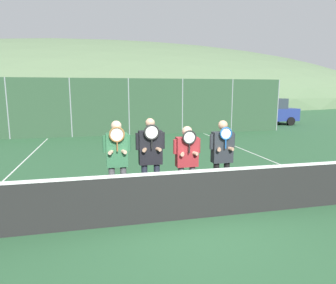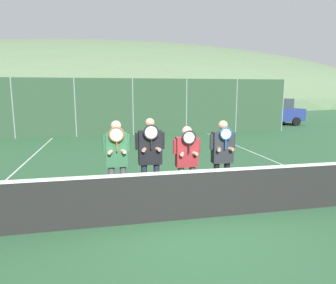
{
  "view_description": "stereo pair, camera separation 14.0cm",
  "coord_description": "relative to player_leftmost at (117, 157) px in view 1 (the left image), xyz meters",
  "views": [
    {
      "loc": [
        -1.6,
        -5.18,
        2.43
      ],
      "look_at": [
        -0.15,
        1.13,
        1.32
      ],
      "focal_mm": 32.0,
      "sensor_mm": 36.0,
      "label": 1
    },
    {
      "loc": [
        -1.47,
        -5.21,
        2.43
      ],
      "look_at": [
        -0.15,
        1.13,
        1.32
      ],
      "focal_mm": 32.0,
      "sensor_mm": 36.0,
      "label": 2
    }
  ],
  "objects": [
    {
      "name": "ground_plane",
      "position": [
        1.27,
        -0.94,
        -1.09
      ],
      "size": [
        120.0,
        120.0,
        0.0
      ],
      "primitive_type": "plane",
      "color": "#2D5B38"
    },
    {
      "name": "hill_distant",
      "position": [
        1.27,
        55.44,
        -1.09
      ],
      "size": [
        114.57,
        63.65,
        22.28
      ],
      "color": "#5B7551",
      "rests_on": "ground_plane"
    },
    {
      "name": "clubhouse_building",
      "position": [
        0.21,
        17.4,
        0.56
      ],
      "size": [
        19.47,
        5.5,
        3.26
      ],
      "color": "beige",
      "rests_on": "ground_plane"
    },
    {
      "name": "fence_back",
      "position": [
        1.27,
        10.34,
        0.46
      ],
      "size": [
        18.27,
        0.06,
        3.09
      ],
      "color": "gray",
      "rests_on": "ground_plane"
    },
    {
      "name": "tennis_net",
      "position": [
        1.27,
        -0.94,
        -0.59
      ],
      "size": [
        11.37,
        0.09,
        1.07
      ],
      "color": "gray",
      "rests_on": "ground_plane"
    },
    {
      "name": "court_line_right_sideline",
      "position": [
        5.5,
        2.06,
        -1.08
      ],
      "size": [
        0.05,
        16.0,
        0.01
      ],
      "primitive_type": "cube",
      "color": "white",
      "rests_on": "ground_plane"
    },
    {
      "name": "player_leftmost",
      "position": [
        0.0,
        0.0,
        0.0
      ],
      "size": [
        0.57,
        0.34,
        1.84
      ],
      "color": "#56565B",
      "rests_on": "ground_plane"
    },
    {
      "name": "player_center_left",
      "position": [
        0.7,
        -0.02,
        0.02
      ],
      "size": [
        0.62,
        0.34,
        1.87
      ],
      "color": "#232838",
      "rests_on": "ground_plane"
    },
    {
      "name": "player_center_right",
      "position": [
        1.49,
        -0.04,
        -0.07
      ],
      "size": [
        0.61,
        0.34,
        1.69
      ],
      "color": "#56565B",
      "rests_on": "ground_plane"
    },
    {
      "name": "player_rightmost",
      "position": [
        2.29,
        -0.08,
        -0.03
      ],
      "size": [
        0.59,
        0.34,
        1.8
      ],
      "color": "black",
      "rests_on": "ground_plane"
    },
    {
      "name": "car_far_left",
      "position": [
        -3.8,
        13.51,
        -0.13
      ],
      "size": [
        4.21,
        1.91,
        1.89
      ],
      "color": "slate",
      "rests_on": "ground_plane"
    },
    {
      "name": "car_left_of_center",
      "position": [
        1.31,
        13.27,
        -0.18
      ],
      "size": [
        4.62,
        1.99,
        1.78
      ],
      "color": "maroon",
      "rests_on": "ground_plane"
    },
    {
      "name": "car_center",
      "position": [
        6.49,
        13.1,
        -0.14
      ],
      "size": [
        4.36,
        2.03,
        1.88
      ],
      "color": "slate",
      "rests_on": "ground_plane"
    },
    {
      "name": "car_right_of_center",
      "position": [
        11.47,
        13.29,
        -0.14
      ],
      "size": [
        4.2,
        1.9,
        1.89
      ],
      "color": "navy",
      "rests_on": "ground_plane"
    }
  ]
}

